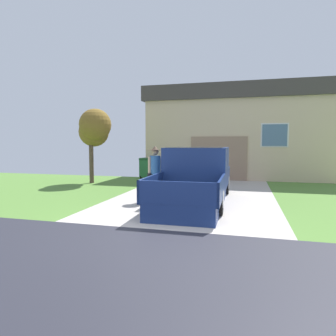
# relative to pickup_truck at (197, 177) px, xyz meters

# --- Properties ---
(ground) EXTENTS (29.20, 18.60, 0.18)m
(ground) POSITION_rel_pickup_truck_xyz_m (-0.16, -5.18, -0.77)
(ground) COLOR #B3ABA3
(pickup_truck) EXTENTS (2.03, 5.09, 1.68)m
(pickup_truck) POSITION_rel_pickup_truck_xyz_m (0.00, 0.00, 0.00)
(pickup_truck) COLOR navy
(pickup_truck) RESTS_ON ground
(person_with_hat) EXTENTS (0.51, 0.51, 1.72)m
(person_with_hat) POSITION_rel_pickup_truck_xyz_m (-1.29, -0.24, 0.23)
(person_with_hat) COLOR black
(person_with_hat) RESTS_ON ground
(handbag) EXTENTS (0.38, 0.18, 0.43)m
(handbag) POSITION_rel_pickup_truck_xyz_m (-1.19, -0.58, -0.62)
(handbag) COLOR beige
(handbag) RESTS_ON ground
(house_with_garage) EXTENTS (9.63, 7.26, 4.71)m
(house_with_garage) POSITION_rel_pickup_truck_xyz_m (1.07, 8.93, 1.63)
(house_with_garage) COLOR beige
(house_with_garage) RESTS_ON ground
(front_yard_tree) EXTENTS (1.63, 1.70, 3.32)m
(front_yard_tree) POSITION_rel_pickup_truck_xyz_m (-5.12, 2.95, 1.71)
(front_yard_tree) COLOR brown
(front_yard_tree) RESTS_ON ground
(wheeled_trash_bin) EXTENTS (0.60, 0.72, 1.05)m
(wheeled_trash_bin) POSITION_rel_pickup_truck_xyz_m (-3.42, 5.18, -0.18)
(wheeled_trash_bin) COLOR #286B38
(wheeled_trash_bin) RESTS_ON ground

